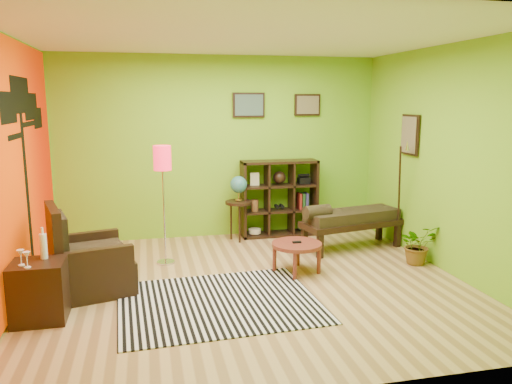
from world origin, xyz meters
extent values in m
plane|color=tan|center=(0.00, 0.00, 0.00)|extent=(5.00, 5.00, 0.00)
cube|color=#75B920|center=(0.00, 2.25, 1.40)|extent=(5.00, 0.04, 2.80)
cube|color=#75B920|center=(0.00, -2.25, 1.40)|extent=(5.00, 0.04, 2.80)
cube|color=#75B920|center=(-2.50, 0.00, 1.40)|extent=(0.04, 4.50, 2.80)
cube|color=#75B920|center=(2.50, 0.00, 1.40)|extent=(0.04, 4.50, 2.80)
cube|color=white|center=(0.00, 0.00, 2.80)|extent=(5.00, 4.50, 0.04)
cube|color=#E53C00|center=(-2.48, 0.00, 1.40)|extent=(0.01, 4.45, 2.75)
cube|color=black|center=(-2.46, 0.55, 1.05)|extent=(0.01, 0.14, 2.10)
cube|color=black|center=(-2.46, 0.05, 2.05)|extent=(0.01, 0.65, 0.32)
cube|color=black|center=(-2.46, 0.60, 2.18)|extent=(0.01, 0.85, 0.40)
cube|color=black|center=(-2.46, 1.10, 2.05)|extent=(0.01, 0.70, 0.32)
cube|color=black|center=(-2.46, 1.45, 1.90)|extent=(0.01, 0.50, 0.26)
cube|color=black|center=(0.45, 2.22, 2.05)|extent=(0.50, 0.03, 0.38)
cube|color=#4C6D62|center=(0.45, 2.19, 2.05)|extent=(0.44, 0.01, 0.32)
cube|color=black|center=(1.40, 2.22, 2.05)|extent=(0.42, 0.03, 0.34)
cube|color=#7F7551|center=(1.40, 2.19, 2.05)|extent=(0.36, 0.01, 0.28)
cube|color=black|center=(2.47, 0.90, 1.65)|extent=(0.03, 0.44, 0.56)
cube|color=#7F7551|center=(2.44, 0.90, 1.65)|extent=(0.01, 0.38, 0.50)
cylinder|color=black|center=(2.35, 0.90, 0.78)|extent=(0.23, 0.34, 1.46)
cone|color=silver|center=(2.35, 0.75, 1.52)|extent=(0.08, 0.09, 0.16)
cube|color=silver|center=(-0.44, -0.45, 0.01)|extent=(2.17, 1.78, 0.01)
cylinder|color=maroon|center=(0.65, 0.28, 0.36)|extent=(0.62, 0.62, 0.04)
cylinder|color=maroon|center=(0.75, 0.54, 0.17)|extent=(0.05, 0.05, 0.34)
cylinder|color=maroon|center=(0.39, 0.38, 0.17)|extent=(0.05, 0.05, 0.34)
cylinder|color=maroon|center=(0.91, 0.18, 0.17)|extent=(0.05, 0.05, 0.34)
cylinder|color=maroon|center=(0.55, 0.03, 0.17)|extent=(0.05, 0.05, 0.34)
cube|color=black|center=(0.65, 0.28, 0.39)|extent=(0.11, 0.04, 0.02)
cube|color=black|center=(-1.76, 0.22, 0.18)|extent=(0.98, 0.97, 0.37)
cube|color=black|center=(-2.13, 0.12, 0.50)|extent=(0.29, 0.79, 1.01)
cube|color=black|center=(-1.66, -0.14, 0.29)|extent=(0.73, 0.28, 0.59)
cube|color=black|center=(-1.86, 0.58, 0.29)|extent=(0.73, 0.28, 0.59)
cube|color=#DDBD6E|center=(-1.74, 0.23, 0.43)|extent=(0.78, 0.77, 0.13)
cube|color=#DDBD6E|center=(-2.06, 0.14, 0.69)|extent=(0.23, 0.59, 0.46)
cube|color=black|center=(-2.20, -0.48, 0.30)|extent=(0.50, 0.46, 0.59)
cylinder|color=white|center=(-2.15, -0.38, 0.72)|extent=(0.07, 0.07, 0.25)
cylinder|color=white|center=(-2.15, -0.38, 0.87)|extent=(0.02, 0.02, 0.07)
cylinder|color=white|center=(-2.32, -0.56, 0.60)|extent=(0.06, 0.06, 0.01)
cylinder|color=white|center=(-2.32, -0.56, 0.65)|extent=(0.01, 0.01, 0.09)
cone|color=white|center=(-2.32, -0.56, 0.72)|extent=(0.07, 0.07, 0.06)
cylinder|color=white|center=(-2.25, -0.64, 0.60)|extent=(0.06, 0.06, 0.01)
cylinder|color=white|center=(-2.25, -0.64, 0.65)|extent=(0.01, 0.01, 0.09)
cone|color=white|center=(-2.25, -0.64, 0.72)|extent=(0.07, 0.07, 0.06)
cylinder|color=silver|center=(-0.93, 1.00, 0.01)|extent=(0.23, 0.23, 0.03)
cylinder|color=silver|center=(-0.93, 1.00, 0.72)|extent=(0.02, 0.02, 1.45)
cylinder|color=#F31C36|center=(-0.93, 1.00, 1.40)|extent=(0.23, 0.23, 0.32)
cylinder|color=black|center=(0.22, 1.88, 0.59)|extent=(0.41, 0.41, 0.04)
cylinder|color=black|center=(0.34, 1.93, 0.29)|extent=(0.03, 0.03, 0.57)
cylinder|color=black|center=(0.11, 1.95, 0.29)|extent=(0.03, 0.03, 0.57)
cylinder|color=black|center=(0.20, 1.74, 0.29)|extent=(0.03, 0.03, 0.57)
cylinder|color=gold|center=(0.22, 1.88, 0.63)|extent=(0.10, 0.10, 0.02)
cylinder|color=gold|center=(0.22, 1.88, 0.70)|extent=(0.02, 0.02, 0.10)
sphere|color=#1F54A6|center=(0.22, 1.88, 0.87)|extent=(0.26, 0.26, 0.26)
cube|color=black|center=(0.32, 2.03, 0.60)|extent=(0.04, 0.35, 1.20)
cube|color=black|center=(1.48, 2.03, 0.60)|extent=(0.04, 0.35, 1.20)
cube|color=black|center=(0.90, 2.03, 0.02)|extent=(1.20, 0.35, 0.04)
cube|color=black|center=(0.90, 2.03, 1.18)|extent=(1.20, 0.35, 0.04)
cube|color=black|center=(0.70, 2.03, 0.60)|extent=(0.03, 0.33, 1.12)
cube|color=black|center=(1.10, 2.03, 0.60)|extent=(0.03, 0.33, 1.12)
cube|color=black|center=(0.90, 2.03, 0.40)|extent=(1.12, 0.33, 0.03)
cube|color=black|center=(0.90, 2.03, 0.80)|extent=(1.12, 0.33, 0.03)
cylinder|color=beige|center=(0.50, 2.03, 0.09)|extent=(0.20, 0.20, 0.07)
sphere|color=black|center=(0.90, 2.03, 0.93)|extent=(0.20, 0.20, 0.20)
cube|color=black|center=(1.30, 2.03, 0.87)|extent=(0.18, 0.15, 0.10)
cylinder|color=black|center=(0.86, 2.03, 0.47)|extent=(0.06, 0.12, 0.06)
cylinder|color=black|center=(0.94, 2.03, 0.47)|extent=(0.06, 0.12, 0.06)
ellipsoid|color=#384C26|center=(1.30, 2.03, 0.10)|extent=(0.18, 0.18, 0.09)
cylinder|color=brown|center=(0.50, 2.03, 0.50)|extent=(0.12, 0.12, 0.18)
cube|color=beige|center=(0.50, 2.03, 0.92)|extent=(0.14, 0.03, 0.20)
cube|color=maroon|center=(1.23, 2.03, 0.54)|extent=(0.04, 0.18, 0.26)
cube|color=#1E4C1E|center=(1.28, 2.03, 0.54)|extent=(0.04, 0.18, 0.26)
cube|color=navy|center=(1.34, 2.03, 0.54)|extent=(0.04, 0.18, 0.26)
cube|color=black|center=(1.74, 1.11, 0.37)|extent=(1.57, 0.82, 0.09)
cube|color=#DDBD6E|center=(1.74, 1.11, 0.49)|extent=(1.45, 0.74, 0.15)
cylinder|color=#DDBD6E|center=(1.17, 0.99, 0.60)|extent=(0.40, 0.26, 0.19)
cube|color=black|center=(2.34, 1.45, 0.17)|extent=(0.09, 0.09, 0.33)
cube|color=black|center=(1.05, 1.18, 0.17)|extent=(0.09, 0.09, 0.33)
cube|color=black|center=(2.43, 1.03, 0.17)|extent=(0.09, 0.09, 0.33)
cube|color=black|center=(1.14, 0.77, 0.17)|extent=(0.09, 0.09, 0.33)
imported|color=#26661E|center=(2.30, 0.27, 0.21)|extent=(0.51, 0.56, 0.41)
camera|label=1|loc=(-1.14, -5.42, 2.13)|focal=35.00mm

